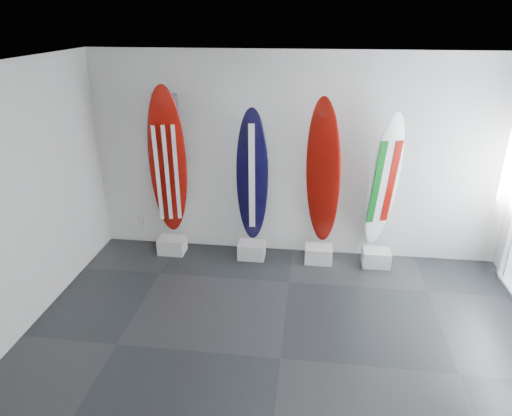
# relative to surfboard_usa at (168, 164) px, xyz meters

# --- Properties ---
(floor) EXTENTS (6.00, 6.00, 0.00)m
(floor) POSITION_rel_surfboard_usa_xyz_m (1.85, -2.28, -1.41)
(floor) COLOR black
(floor) RESTS_ON ground
(ceiling) EXTENTS (6.00, 6.00, 0.00)m
(ceiling) POSITION_rel_surfboard_usa_xyz_m (1.85, -2.28, 1.59)
(ceiling) COLOR white
(ceiling) RESTS_ON wall_back
(wall_back) EXTENTS (6.00, 0.00, 6.00)m
(wall_back) POSITION_rel_surfboard_usa_xyz_m (1.85, 0.22, 0.09)
(wall_back) COLOR white
(wall_back) RESTS_ON ground
(display_block_usa) EXTENTS (0.40, 0.30, 0.24)m
(display_block_usa) POSITION_rel_surfboard_usa_xyz_m (0.00, -0.10, -1.29)
(display_block_usa) COLOR silver
(display_block_usa) RESTS_ON floor
(surfboard_usa) EXTENTS (0.65, 0.61, 2.35)m
(surfboard_usa) POSITION_rel_surfboard_usa_xyz_m (0.00, 0.00, 0.00)
(surfboard_usa) COLOR maroon
(surfboard_usa) RESTS_ON display_block_usa
(display_block_navy) EXTENTS (0.40, 0.30, 0.24)m
(display_block_navy) POSITION_rel_surfboard_usa_xyz_m (1.24, -0.10, -1.29)
(display_block_navy) COLOR silver
(display_block_navy) RESTS_ON floor
(surfboard_navy) EXTENTS (0.48, 0.25, 2.04)m
(surfboard_navy) POSITION_rel_surfboard_usa_xyz_m (1.24, 0.00, -0.15)
(surfboard_navy) COLOR black
(surfboard_navy) RESTS_ON display_block_navy
(display_block_swiss) EXTENTS (0.40, 0.30, 0.24)m
(display_block_swiss) POSITION_rel_surfboard_usa_xyz_m (2.25, -0.10, -1.29)
(display_block_swiss) COLOR silver
(display_block_swiss) RESTS_ON floor
(surfboard_swiss) EXTENTS (0.59, 0.50, 2.23)m
(surfboard_swiss) POSITION_rel_surfboard_usa_xyz_m (2.25, 0.00, -0.06)
(surfboard_swiss) COLOR maroon
(surfboard_swiss) RESTS_ON display_block_swiss
(display_block_italy) EXTENTS (0.40, 0.30, 0.24)m
(display_block_italy) POSITION_rel_surfboard_usa_xyz_m (3.09, -0.10, -1.29)
(display_block_italy) COLOR silver
(display_block_italy) RESTS_ON floor
(surfboard_italy) EXTENTS (0.57, 0.52, 2.05)m
(surfboard_italy) POSITION_rel_surfboard_usa_xyz_m (3.09, 0.00, -0.15)
(surfboard_italy) COLOR white
(surfboard_italy) RESTS_ON display_block_italy
(wall_outlet) EXTENTS (0.09, 0.02, 0.13)m
(wall_outlet) POSITION_rel_surfboard_usa_xyz_m (-0.60, 0.20, -1.06)
(wall_outlet) COLOR silver
(wall_outlet) RESTS_ON wall_back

